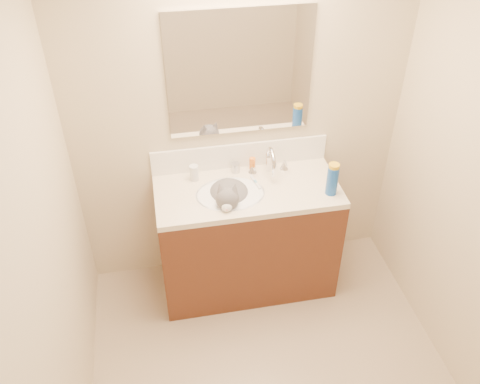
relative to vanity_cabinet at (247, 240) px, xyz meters
name	(u,v)px	position (x,y,z in m)	size (l,w,h in m)	color
room_shell	(295,206)	(0.00, -0.97, 1.08)	(2.24, 2.54, 2.52)	#C8B695
vanity_cabinet	(247,240)	(0.00, 0.00, 0.00)	(1.20, 0.55, 0.82)	#4E2514
counter_slab	(248,191)	(0.00, 0.00, 0.43)	(1.20, 0.55, 0.04)	beige
basin	(230,202)	(-0.12, -0.03, 0.38)	(0.45, 0.36, 0.14)	white
faucet	(270,163)	(0.18, 0.14, 0.54)	(0.28, 0.20, 0.21)	silver
cat	(229,198)	(-0.13, -0.03, 0.42)	(0.35, 0.42, 0.32)	#565456
backsplash	(240,155)	(0.00, 0.26, 0.54)	(1.20, 0.02, 0.18)	white
mirror	(240,74)	(0.00, 0.26, 1.13)	(0.90, 0.02, 0.80)	white
pill_bottle	(194,173)	(-0.33, 0.17, 0.50)	(0.06, 0.06, 0.11)	silver
pill_label	(194,174)	(-0.33, 0.17, 0.49)	(0.06, 0.06, 0.04)	orange
silver_jar	(236,168)	(-0.04, 0.21, 0.48)	(0.06, 0.06, 0.07)	#B7B7BC
amber_bottle	(252,165)	(0.07, 0.19, 0.50)	(0.04, 0.04, 0.10)	orange
toothbrush	(255,182)	(0.06, 0.06, 0.46)	(0.02, 0.15, 0.01)	silver
toothbrush_head	(255,182)	(0.06, 0.06, 0.46)	(0.02, 0.03, 0.02)	#62A6D0
spray_can	(332,180)	(0.51, -0.14, 0.55)	(0.07, 0.07, 0.20)	#174CA7
spray_cap	(334,167)	(0.51, -0.14, 0.65)	(0.07, 0.07, 0.04)	gold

